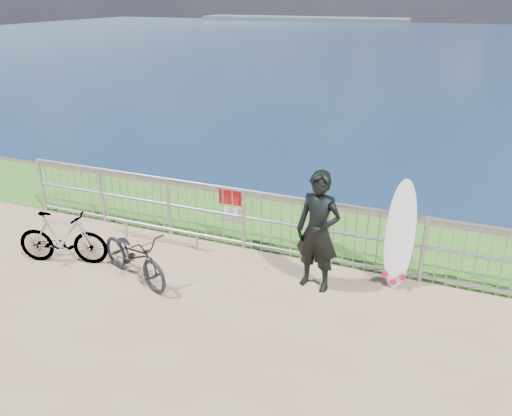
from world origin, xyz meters
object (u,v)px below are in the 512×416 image
at_px(surfer, 318,232).
at_px(bicycle_near, 134,255).
at_px(surfboard, 399,239).
at_px(bicycle_far, 62,238).

distance_m(surfer, bicycle_near, 2.87).
relative_size(surfboard, bicycle_far, 1.11).
distance_m(bicycle_near, bicycle_far, 1.41).
height_order(bicycle_near, bicycle_far, bicycle_far).
xyz_separation_m(surfer, bicycle_near, (-2.69, -0.86, -0.51)).
bearing_deg(bicycle_far, surfboard, -91.15).
xyz_separation_m(surfboard, bicycle_near, (-3.82, -1.40, -0.35)).
distance_m(surfer, bicycle_far, 4.22).
height_order(surfboard, bicycle_near, surfboard).
bearing_deg(surfboard, bicycle_far, -165.15).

